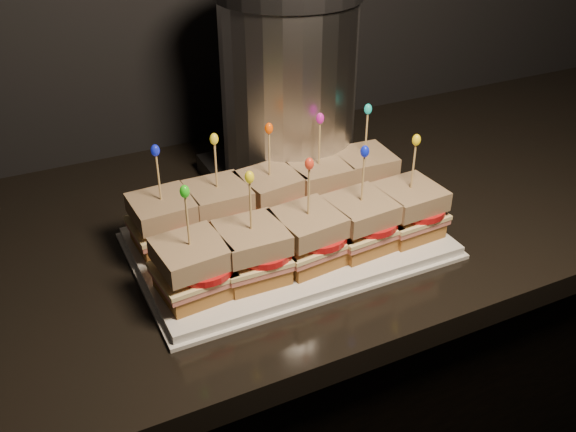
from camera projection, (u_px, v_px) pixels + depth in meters
name	position (u px, v px, depth m)	size (l,w,h in m)	color
cabinet	(414.00, 359.00, 1.40)	(2.56, 0.63, 0.84)	black
granite_slab	(439.00, 182.00, 1.17)	(2.60, 0.67, 0.04)	black
platter	(288.00, 243.00, 0.95)	(0.43, 0.27, 0.02)	silver
platter_rim	(288.00, 246.00, 0.95)	(0.45, 0.28, 0.01)	silver
sandwich_0_bread_bot	(166.00, 237.00, 0.92)	(0.08, 0.08, 0.02)	brown
sandwich_0_ham	(165.00, 228.00, 0.91)	(0.09, 0.09, 0.01)	#C5635C
sandwich_0_cheese	(164.00, 224.00, 0.91)	(0.09, 0.09, 0.01)	#F5DE96
sandwich_0_tomato	(173.00, 220.00, 0.91)	(0.08, 0.08, 0.01)	red
sandwich_0_bread_top	(162.00, 208.00, 0.90)	(0.08, 0.08, 0.03)	#4D2A0E
sandwich_0_pick	(159.00, 180.00, 0.87)	(0.00, 0.00, 0.09)	tan
sandwich_0_frill	(155.00, 150.00, 0.85)	(0.01, 0.01, 0.02)	#111DDA
sandwich_1_bread_bot	(220.00, 224.00, 0.95)	(0.08, 0.08, 0.02)	brown
sandwich_1_ham	(219.00, 215.00, 0.94)	(0.09, 0.09, 0.01)	#C5635C
sandwich_1_cheese	(219.00, 211.00, 0.94)	(0.09, 0.09, 0.01)	#F5DE96
sandwich_1_tomato	(228.00, 207.00, 0.94)	(0.08, 0.08, 0.01)	red
sandwich_1_bread_top	(218.00, 195.00, 0.93)	(0.08, 0.08, 0.03)	#4D2A0E
sandwich_1_pick	(216.00, 168.00, 0.90)	(0.00, 0.00, 0.09)	tan
sandwich_1_frill	(214.00, 139.00, 0.88)	(0.01, 0.01, 0.02)	yellow
sandwich_2_bread_bot	(270.00, 211.00, 0.98)	(0.08, 0.08, 0.02)	brown
sandwich_2_ham	(270.00, 203.00, 0.98)	(0.09, 0.09, 0.01)	#C5635C
sandwich_2_cheese	(270.00, 199.00, 0.97)	(0.09, 0.09, 0.01)	#F5DE96
sandwich_2_tomato	(279.00, 194.00, 0.97)	(0.08, 0.08, 0.01)	red
sandwich_2_bread_top	(270.00, 183.00, 0.96)	(0.08, 0.08, 0.03)	#4D2A0E
sandwich_2_pick	(269.00, 157.00, 0.94)	(0.00, 0.00, 0.09)	tan
sandwich_2_frill	(269.00, 128.00, 0.91)	(0.01, 0.01, 0.02)	#FB4D02
sandwich_3_bread_bot	(318.00, 199.00, 1.01)	(0.08, 0.08, 0.02)	brown
sandwich_3_ham	(318.00, 191.00, 1.01)	(0.09, 0.09, 0.01)	#C5635C
sandwich_3_cheese	(318.00, 187.00, 1.00)	(0.09, 0.09, 0.01)	#F5DE96
sandwich_3_tomato	(327.00, 183.00, 1.00)	(0.08, 0.08, 0.01)	red
sandwich_3_bread_top	(319.00, 172.00, 0.99)	(0.08, 0.08, 0.03)	#4D2A0E
sandwich_3_pick	(319.00, 146.00, 0.97)	(0.00, 0.00, 0.09)	tan
sandwich_3_frill	(320.00, 118.00, 0.94)	(0.01, 0.01, 0.02)	#CA17A2
sandwich_4_bread_bot	(363.00, 188.00, 1.05)	(0.08, 0.08, 0.02)	brown
sandwich_4_ham	(363.00, 180.00, 1.04)	(0.09, 0.09, 0.01)	#C5635C
sandwich_4_cheese	(363.00, 176.00, 1.03)	(0.09, 0.09, 0.01)	#F5DE96
sandwich_4_tomato	(372.00, 172.00, 1.03)	(0.08, 0.08, 0.01)	red
sandwich_4_bread_top	(364.00, 162.00, 1.02)	(0.08, 0.08, 0.03)	#4D2A0E
sandwich_4_pick	(366.00, 136.00, 1.00)	(0.00, 0.00, 0.09)	tan
sandwich_4_frill	(368.00, 109.00, 0.97)	(0.01, 0.01, 0.02)	#13C9BB
sandwich_5_bread_bot	(194.00, 285.00, 0.83)	(0.08, 0.08, 0.02)	brown
sandwich_5_ham	(193.00, 275.00, 0.82)	(0.09, 0.09, 0.01)	#C5635C
sandwich_5_cheese	(192.00, 271.00, 0.81)	(0.09, 0.09, 0.01)	#F5DE96
sandwich_5_tomato	(202.00, 266.00, 0.81)	(0.08, 0.08, 0.01)	red
sandwich_5_bread_top	(191.00, 254.00, 0.80)	(0.08, 0.08, 0.03)	#4D2A0E
sandwich_5_pick	(188.00, 224.00, 0.78)	(0.00, 0.00, 0.09)	tan
sandwich_5_frill	(185.00, 192.00, 0.75)	(0.01, 0.01, 0.02)	#21BC13
sandwich_6_bread_bot	(253.00, 268.00, 0.86)	(0.08, 0.08, 0.02)	brown
sandwich_6_ham	(252.00, 259.00, 0.85)	(0.09, 0.09, 0.01)	#C5635C
sandwich_6_cheese	(252.00, 254.00, 0.85)	(0.09, 0.09, 0.01)	#F5DE96
sandwich_6_tomato	(262.00, 250.00, 0.84)	(0.08, 0.08, 0.01)	red
sandwich_6_bread_top	(252.00, 238.00, 0.83)	(0.08, 0.08, 0.03)	#4D2A0E
sandwich_6_pick	(251.00, 209.00, 0.81)	(0.00, 0.00, 0.09)	tan
sandwich_6_frill	(249.00, 177.00, 0.79)	(0.01, 0.01, 0.02)	yellow
sandwich_7_bread_bot	(308.00, 253.00, 0.89)	(0.08, 0.08, 0.02)	brown
sandwich_7_ham	(308.00, 244.00, 0.88)	(0.09, 0.09, 0.01)	#C5635C
sandwich_7_cheese	(308.00, 239.00, 0.88)	(0.09, 0.09, 0.01)	#F5DE96
sandwich_7_tomato	(318.00, 235.00, 0.87)	(0.08, 0.08, 0.01)	red
sandwich_7_bread_top	(308.00, 223.00, 0.86)	(0.08, 0.08, 0.03)	#4D2A0E
sandwich_7_pick	(309.00, 195.00, 0.84)	(0.00, 0.00, 0.09)	tan
sandwich_7_frill	(309.00, 164.00, 0.82)	(0.01, 0.01, 0.02)	red
sandwich_8_bread_bot	(359.00, 238.00, 0.92)	(0.08, 0.08, 0.02)	brown
sandwich_8_ham	(359.00, 229.00, 0.91)	(0.09, 0.09, 0.01)	#C5635C
sandwich_8_cheese	(360.00, 225.00, 0.91)	(0.09, 0.09, 0.01)	#F5DE96
sandwich_8_tomato	(370.00, 221.00, 0.90)	(0.08, 0.08, 0.01)	red
sandwich_8_bread_top	(361.00, 209.00, 0.89)	(0.08, 0.08, 0.03)	#4D2A0E
sandwich_8_pick	(363.00, 181.00, 0.87)	(0.00, 0.00, 0.09)	tan
sandwich_8_frill	(365.00, 151.00, 0.85)	(0.01, 0.01, 0.02)	#0D1CDA
sandwich_9_bread_bot	(407.00, 225.00, 0.95)	(0.08, 0.08, 0.02)	brown
sandwich_9_ham	(408.00, 216.00, 0.94)	(0.09, 0.09, 0.01)	#C5635C
sandwich_9_cheese	(408.00, 212.00, 0.94)	(0.09, 0.09, 0.01)	#F5DE96
sandwich_9_tomato	(418.00, 208.00, 0.93)	(0.08, 0.08, 0.01)	red
sandwich_9_bread_top	(410.00, 196.00, 0.92)	(0.08, 0.08, 0.03)	#4D2A0E
sandwich_9_pick	(413.00, 169.00, 0.90)	(0.00, 0.00, 0.09)	tan
sandwich_9_frill	(416.00, 140.00, 0.88)	(0.01, 0.01, 0.02)	yellow
appliance_base	(288.00, 173.00, 1.12)	(0.26, 0.22, 0.03)	#262628
appliance_body	(288.00, 87.00, 1.04)	(0.22, 0.22, 0.28)	silver
appliance	(288.00, 90.00, 1.04)	(0.26, 0.22, 0.34)	silver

